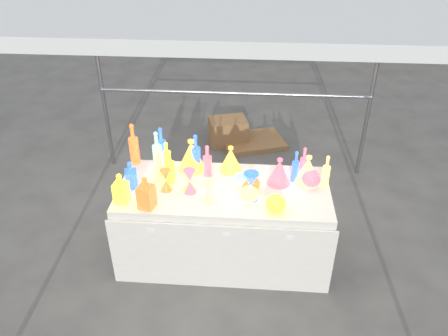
# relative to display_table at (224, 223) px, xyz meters

# --- Properties ---
(ground) EXTENTS (80.00, 80.00, 0.00)m
(ground) POSITION_rel_display_table_xyz_m (-0.00, 0.01, -0.37)
(ground) COLOR slate
(ground) RESTS_ON ground
(display_table) EXTENTS (1.84, 0.83, 0.75)m
(display_table) POSITION_rel_display_table_xyz_m (0.00, 0.00, 0.00)
(display_table) COLOR white
(display_table) RESTS_ON ground
(cardboard_box_closed) EXTENTS (0.56, 0.46, 0.35)m
(cardboard_box_closed) POSITION_rel_display_table_xyz_m (-0.11, 2.14, -0.20)
(cardboard_box_closed) COLOR #A17448
(cardboard_box_closed) RESTS_ON ground
(cardboard_box_flat) EXTENTS (0.94, 0.80, 0.07)m
(cardboard_box_flat) POSITION_rel_display_table_xyz_m (0.23, 2.13, -0.34)
(cardboard_box_flat) COLOR #A17448
(cardboard_box_flat) RESTS_ON ground
(bottle_0) EXTENTS (0.07, 0.07, 0.27)m
(bottle_0) POSITION_rel_display_table_xyz_m (-0.54, 0.29, 0.51)
(bottle_0) COLOR #ED4416
(bottle_0) RESTS_ON display_table
(bottle_1) EXTENTS (0.10, 0.10, 0.37)m
(bottle_1) POSITION_rel_display_table_xyz_m (-0.60, 0.36, 0.56)
(bottle_1) COLOR #17824C
(bottle_1) RESTS_ON display_table
(bottle_2) EXTENTS (0.10, 0.10, 0.40)m
(bottle_2) POSITION_rel_display_table_xyz_m (-0.85, 0.36, 0.58)
(bottle_2) COLOR orange
(bottle_2) RESTS_ON display_table
(bottle_3) EXTENTS (0.10, 0.10, 0.30)m
(bottle_3) POSITION_rel_display_table_xyz_m (-0.16, 0.20, 0.53)
(bottle_3) COLOR #2122C2
(bottle_3) RESTS_ON display_table
(bottle_4) EXTENTS (0.10, 0.10, 0.33)m
(bottle_4) POSITION_rel_display_table_xyz_m (-0.57, 0.10, 0.54)
(bottle_4) COLOR #168A73
(bottle_4) RESTS_ON display_table
(bottle_5) EXTENTS (0.09, 0.09, 0.38)m
(bottle_5) POSITION_rel_display_table_xyz_m (-0.61, 0.26, 0.57)
(bottle_5) COLOR #C32776
(bottle_5) RESTS_ON display_table
(bottle_6) EXTENTS (0.09, 0.09, 0.31)m
(bottle_6) POSITION_rel_display_table_xyz_m (-0.47, 0.07, 0.53)
(bottle_6) COLOR #ED4416
(bottle_6) RESTS_ON display_table
(bottle_7) EXTENTS (0.10, 0.10, 0.36)m
(bottle_7) POSITION_rel_display_table_xyz_m (-0.27, 0.28, 0.56)
(bottle_7) COLOR #17824C
(bottle_7) RESTS_ON display_table
(decanter_0) EXTENTS (0.12, 0.12, 0.26)m
(decanter_0) POSITION_rel_display_table_xyz_m (-0.81, -0.24, 0.51)
(decanter_0) COLOR #ED4416
(decanter_0) RESTS_ON display_table
(decanter_1) EXTENTS (0.14, 0.14, 0.28)m
(decanter_1) POSITION_rel_display_table_xyz_m (-0.59, -0.30, 0.52)
(decanter_1) COLOR orange
(decanter_1) RESTS_ON display_table
(decanter_2) EXTENTS (0.12, 0.12, 0.25)m
(decanter_2) POSITION_rel_display_table_xyz_m (-0.78, -0.04, 0.50)
(decanter_2) COLOR #17824C
(decanter_2) RESTS_ON display_table
(hourglass_0) EXTENTS (0.12, 0.12, 0.20)m
(hourglass_0) POSITION_rel_display_table_xyz_m (-0.48, -0.06, 0.47)
(hourglass_0) COLOR orange
(hourglass_0) RESTS_ON display_table
(hourglass_1) EXTENTS (0.14, 0.14, 0.22)m
(hourglass_1) POSITION_rel_display_table_xyz_m (-0.28, -0.07, 0.48)
(hourglass_1) COLOR #2122C2
(hourglass_1) RESTS_ON display_table
(hourglass_2) EXTENTS (0.12, 0.12, 0.20)m
(hourglass_2) POSITION_rel_display_table_xyz_m (-0.11, -0.21, 0.47)
(hourglass_2) COLOR #168A73
(hourglass_2) RESTS_ON display_table
(hourglass_3) EXTENTS (0.14, 0.14, 0.23)m
(hourglass_3) POSITION_rel_display_table_xyz_m (0.15, -0.14, 0.49)
(hourglass_3) COLOR #C32776
(hourglass_3) RESTS_ON display_table
(hourglass_4) EXTENTS (0.12, 0.12, 0.19)m
(hourglass_4) POSITION_rel_display_table_xyz_m (-0.30, -0.05, 0.47)
(hourglass_4) COLOR #ED4416
(hourglass_4) RESTS_ON display_table
(hourglass_5) EXTENTS (0.15, 0.15, 0.25)m
(hourglass_5) POSITION_rel_display_table_xyz_m (0.23, -0.14, 0.50)
(hourglass_5) COLOR #17824C
(hourglass_5) RESTS_ON display_table
(globe_0) EXTENTS (0.20, 0.20, 0.13)m
(globe_0) POSITION_rel_display_table_xyz_m (0.43, -0.28, 0.44)
(globe_0) COLOR #ED4416
(globe_0) RESTS_ON display_table
(globe_1) EXTENTS (0.17, 0.17, 0.12)m
(globe_1) POSITION_rel_display_table_xyz_m (0.21, -0.16, 0.44)
(globe_1) COLOR #168A73
(globe_1) RESTS_ON display_table
(globe_2) EXTENTS (0.21, 0.21, 0.13)m
(globe_2) POSITION_rel_display_table_xyz_m (0.22, -0.03, 0.44)
(globe_2) COLOR orange
(globe_2) RESTS_ON display_table
(globe_3) EXTENTS (0.17, 0.17, 0.13)m
(globe_3) POSITION_rel_display_table_xyz_m (0.74, 0.09, 0.44)
(globe_3) COLOR #2122C2
(globe_3) RESTS_ON display_table
(lampshade_0) EXTENTS (0.28, 0.28, 0.29)m
(lampshade_0) POSITION_rel_display_table_xyz_m (-0.31, 0.29, 0.52)
(lampshade_0) COLOR #D7F734
(lampshade_0) RESTS_ON display_table
(lampshade_1) EXTENTS (0.26, 0.26, 0.24)m
(lampshade_1) POSITION_rel_display_table_xyz_m (0.04, 0.29, 0.50)
(lampshade_1) COLOR #D7F734
(lampshade_1) RESTS_ON display_table
(lampshade_2) EXTENTS (0.24, 0.24, 0.24)m
(lampshade_2) POSITION_rel_display_table_xyz_m (0.46, 0.12, 0.50)
(lampshade_2) COLOR #2122C2
(lampshade_2) RESTS_ON display_table
(lampshade_3) EXTENTS (0.27, 0.27, 0.26)m
(lampshade_3) POSITION_rel_display_table_xyz_m (0.71, 0.15, 0.51)
(lampshade_3) COLOR #168A73
(lampshade_3) RESTS_ON display_table
(bottle_8) EXTENTS (0.09, 0.09, 0.29)m
(bottle_8) POSITION_rel_display_table_xyz_m (0.60, 0.17, 0.52)
(bottle_8) COLOR #17824C
(bottle_8) RESTS_ON display_table
(bottle_9) EXTENTS (0.06, 0.06, 0.26)m
(bottle_9) POSITION_rel_display_table_xyz_m (0.86, 0.13, 0.51)
(bottle_9) COLOR orange
(bottle_9) RESTS_ON display_table
(bottle_10) EXTENTS (0.08, 0.08, 0.30)m
(bottle_10) POSITION_rel_display_table_xyz_m (0.68, 0.23, 0.52)
(bottle_10) COLOR #2122C2
(bottle_10) RESTS_ON display_table
(bottle_11) EXTENTS (0.08, 0.08, 0.29)m
(bottle_11) POSITION_rel_display_table_xyz_m (0.86, 0.12, 0.52)
(bottle_11) COLOR #168A73
(bottle_11) RESTS_ON display_table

